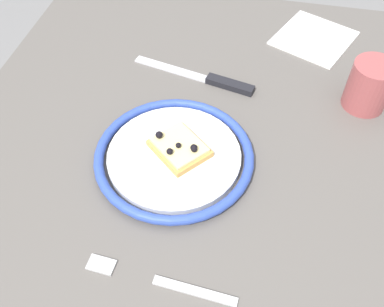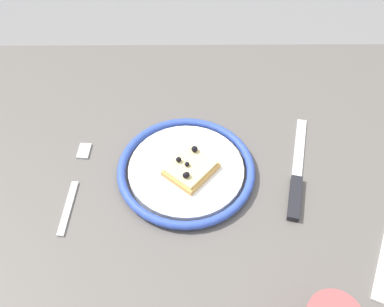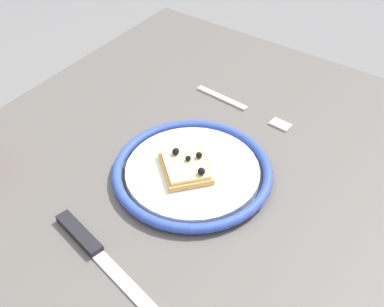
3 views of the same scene
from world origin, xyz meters
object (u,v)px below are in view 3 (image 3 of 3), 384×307
dining_table (178,227)px  fork (243,107)px  plate (193,172)px  pizza_slice_near (188,168)px  knife (93,248)px

dining_table → fork: 0.25m
plate → pizza_slice_near: size_ratio=2.30×
dining_table → fork: fork is taller
dining_table → plate: 0.11m
pizza_slice_near → knife: pizza_slice_near is taller
pizza_slice_near → plate: bearing=163.9°
plate → dining_table: bearing=-12.7°
fork → dining_table: bearing=5.0°
plate → pizza_slice_near: 0.02m
knife → fork: knife is taller
dining_table → plate: size_ratio=3.80×
knife → fork: bearing=179.9°
pizza_slice_near → knife: size_ratio=0.46×
plate → knife: (0.20, -0.03, -0.01)m
plate → fork: size_ratio=1.24×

